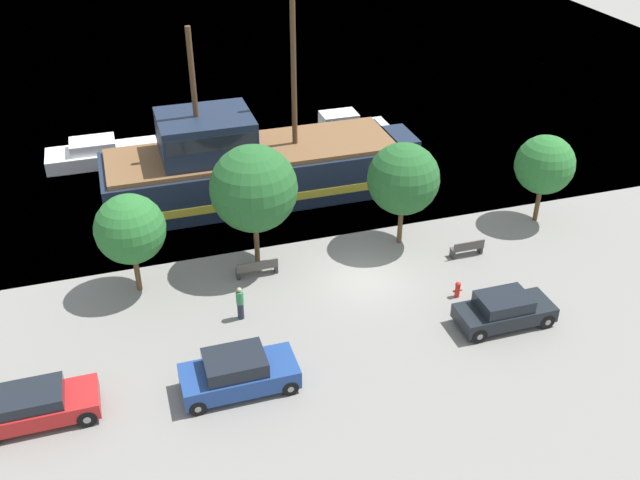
% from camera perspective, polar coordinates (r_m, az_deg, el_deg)
% --- Properties ---
extents(ground_plane, '(160.00, 160.00, 0.00)m').
position_cam_1_polar(ground_plane, '(32.59, 3.53, -3.16)').
color(ground_plane, gray).
extents(water_surface, '(80.00, 80.00, 0.00)m').
position_cam_1_polar(water_surface, '(72.01, -9.20, 16.40)').
color(water_surface, slate).
rests_on(water_surface, ground).
extents(pirate_ship, '(17.21, 5.04, 10.68)m').
position_cam_1_polar(pirate_ship, '(38.82, -5.72, 5.92)').
color(pirate_ship, '#192338').
rests_on(pirate_ship, water_surface).
extents(moored_boat_dockside, '(6.54, 2.37, 1.49)m').
position_cam_1_polar(moored_boat_dockside, '(44.95, -17.10, 6.64)').
color(moored_boat_dockside, silver).
rests_on(moored_boat_dockside, water_surface).
extents(moored_boat_outer, '(5.66, 2.01, 1.91)m').
position_cam_1_polar(moored_boat_outer, '(45.89, 1.89, 8.77)').
color(moored_boat_outer, '#B7B2A8').
rests_on(moored_boat_outer, water_surface).
extents(parked_car_curb_front, '(4.16, 1.82, 1.34)m').
position_cam_1_polar(parked_car_curb_front, '(27.28, -21.75, -12.19)').
color(parked_car_curb_front, '#B21E1E').
rests_on(parked_car_curb_front, ground_plane).
extents(parked_car_curb_mid, '(4.05, 1.77, 1.42)m').
position_cam_1_polar(parked_car_curb_mid, '(30.47, 14.52, -5.45)').
color(parked_car_curb_mid, black).
rests_on(parked_car_curb_mid, ground_plane).
extents(parked_car_curb_rear, '(4.27, 1.92, 1.58)m').
position_cam_1_polar(parked_car_curb_rear, '(26.68, -6.56, -10.51)').
color(parked_car_curb_rear, navy).
rests_on(parked_car_curb_rear, ground_plane).
extents(fire_hydrant, '(0.42, 0.25, 0.76)m').
position_cam_1_polar(fire_hydrant, '(31.79, 10.95, -3.85)').
color(fire_hydrant, red).
rests_on(fire_hydrant, ground_plane).
extents(bench_promenade_east, '(1.93, 0.45, 0.85)m').
position_cam_1_polar(bench_promenade_east, '(32.63, -5.06, -2.22)').
color(bench_promenade_east, '#4C4742').
rests_on(bench_promenade_east, ground_plane).
extents(bench_promenade_west, '(1.59, 0.45, 0.85)m').
position_cam_1_polar(bench_promenade_west, '(34.65, 11.71, -0.64)').
color(bench_promenade_west, '#4C4742').
rests_on(bench_promenade_west, ground_plane).
extents(pedestrian_walking_near, '(0.32, 0.32, 1.56)m').
position_cam_1_polar(pedestrian_walking_near, '(29.95, -6.41, -5.03)').
color(pedestrian_walking_near, '#232838').
rests_on(pedestrian_walking_near, ground_plane).
extents(tree_row_east, '(3.04, 3.04, 4.65)m').
position_cam_1_polar(tree_row_east, '(31.24, -14.95, 0.84)').
color(tree_row_east, brown).
rests_on(tree_row_east, ground_plane).
extents(tree_row_mideast, '(3.94, 3.94, 5.95)m').
position_cam_1_polar(tree_row_mideast, '(31.73, -5.33, 4.12)').
color(tree_row_mideast, brown).
rests_on(tree_row_mideast, ground_plane).
extents(tree_row_midwest, '(3.44, 3.44, 5.20)m').
position_cam_1_polar(tree_row_midwest, '(33.75, 6.68, 4.88)').
color(tree_row_midwest, brown).
rests_on(tree_row_midwest, ground_plane).
extents(tree_row_west, '(2.98, 2.98, 4.67)m').
position_cam_1_polar(tree_row_west, '(37.32, 17.53, 5.76)').
color(tree_row_west, brown).
rests_on(tree_row_west, ground_plane).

